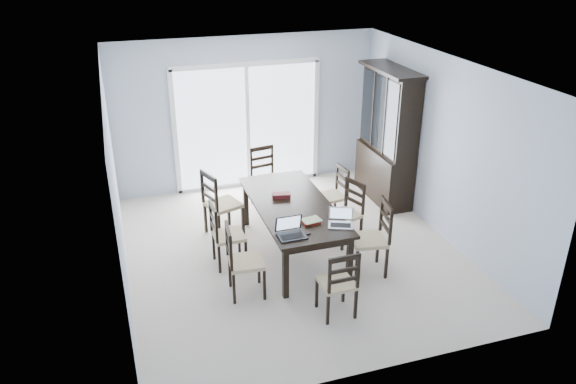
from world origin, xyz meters
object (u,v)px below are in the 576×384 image
Objects in this scene: chair_right_near at (377,230)px; china_hutch at (387,137)px; chair_end_far at (265,170)px; laptop_silver at (341,222)px; dining_table at (293,209)px; cell_phone at (306,234)px; chair_left_far at (217,197)px; laptop_dark at (292,233)px; chair_end_near at (340,278)px; chair_right_far at (336,188)px; chair_left_near at (238,254)px; hot_tub at (186,145)px; chair_right_mid at (349,205)px; game_box at (281,196)px; chair_left_mid at (222,228)px.

china_hutch is at bearing -19.88° from chair_right_near.
chair_end_far is at bearing 28.26° from chair_right_near.
china_hutch is 2.63m from laptop_silver.
cell_phone is at bearing -97.75° from dining_table.
chair_left_far is 2.02m from laptop_silver.
laptop_dark reaches higher than dining_table.
chair_end_near is 0.83m from laptop_dark.
chair_right_far is 2.74× the size of laptop_silver.
chair_end_far is at bearing 113.20° from chair_left_far.
hot_tub is (-0.00, 4.26, -0.09)m from chair_left_near.
chair_left_near is 1.04× the size of chair_right_mid.
chair_right_near reaches higher than chair_right_mid.
chair_right_near reaches higher than laptop_silver.
dining_table is 17.93× the size of cell_phone.
chair_left_near reaches higher than laptop_dark.
chair_right_mid is 4.23× the size of game_box.
chair_end_near reaches higher than laptop_dark.
chair_right_far is at bearing 51.65° from laptop_dark.
chair_end_near is 0.89m from laptop_silver.
chair_end_far is at bearing 120.42° from laptop_silver.
laptop_silver is at bearing -3.44° from cell_phone.
china_hutch is at bearing 111.80° from chair_left_mid.
game_box is at bearing 144.17° from chair_left_near.
chair_right_mid is 2.85× the size of laptop_silver.
chair_left_mid is 1.21m from cell_phone.
chair_end_near is at bearing -64.57° from laptop_dark.
china_hutch reaches higher than laptop_dark.
chair_right_far is (1.94, 0.77, -0.02)m from chair_left_mid.
chair_left_mid is at bearing -25.67° from chair_left_far.
chair_end_near is at bearing 3.26° from chair_left_far.
chair_left_mid is 1.00× the size of chair_right_mid.
chair_end_near is at bearing -125.05° from china_hutch.
chair_end_near is 0.77m from cell_phone.
china_hutch reaches higher than chair_left_near.
chair_right_mid is at bearing 5.80° from dining_table.
chair_left_near is at bearing 139.98° from chair_end_near.
chair_right_far is at bearing -25.91° from chair_right_mid.
chair_right_far is (1.84, -0.04, -0.09)m from chair_left_far.
game_box is (0.91, 0.28, 0.22)m from chair_left_mid.
chair_right_far is at bearing 44.63° from cell_phone.
chair_left_near is 1.28m from chair_end_near.
cell_phone is (0.18, 0.01, -0.05)m from laptop_dark.
laptop_silver is at bearing 98.52° from chair_right_near.
hot_tub is (0.05, 3.54, -0.07)m from chair_left_mid.
china_hutch is at bearing 73.76° from laptop_silver.
laptop_dark is at bearing 109.50° from chair_right_mid.
chair_end_near is at bearing -85.60° from game_box.
chair_left_far reaches higher than chair_right_near.
laptop_dark is at bearing 135.61° from chair_right_far.
chair_left_mid is 1.87m from chair_right_mid.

